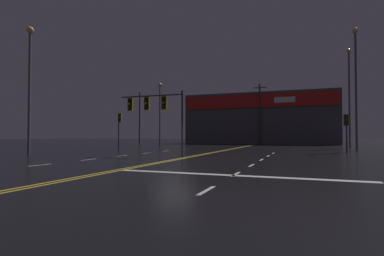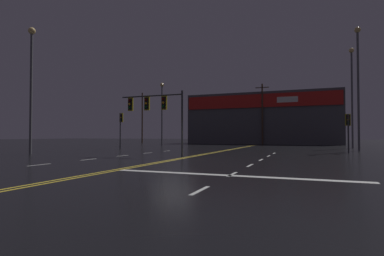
% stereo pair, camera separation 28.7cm
% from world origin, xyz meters
% --- Properties ---
extents(ground_plane, '(200.00, 200.00, 0.00)m').
position_xyz_m(ground_plane, '(0.00, 0.00, 0.00)').
color(ground_plane, black).
extents(road_markings, '(14.70, 60.00, 0.01)m').
position_xyz_m(road_markings, '(0.93, -1.09, 0.00)').
color(road_markings, gold).
rests_on(road_markings, ground).
extents(traffic_signal_median, '(4.92, 0.36, 4.58)m').
position_xyz_m(traffic_signal_median, '(-2.66, 2.28, 3.55)').
color(traffic_signal_median, '#38383D').
rests_on(traffic_signal_median, ground).
extents(traffic_signal_corner_northwest, '(0.42, 0.36, 3.89)m').
position_xyz_m(traffic_signal_corner_northwest, '(-11.21, 10.52, 2.86)').
color(traffic_signal_corner_northwest, '#38383D').
rests_on(traffic_signal_corner_northwest, ground).
extents(traffic_signal_corner_northeast, '(0.42, 0.36, 3.28)m').
position_xyz_m(traffic_signal_corner_northeast, '(10.70, 11.48, 2.41)').
color(traffic_signal_corner_northeast, '#38383D').
rests_on(traffic_signal_corner_northeast, ground).
extents(streetlight_near_left, '(0.56, 0.56, 9.11)m').
position_xyz_m(streetlight_near_left, '(-12.25, 22.15, 5.85)').
color(streetlight_near_left, '#59595E').
rests_on(streetlight_near_left, ground).
extents(streetlight_near_right, '(0.56, 0.56, 11.77)m').
position_xyz_m(streetlight_near_right, '(12.01, 15.34, 7.29)').
color(streetlight_near_right, '#59595E').
rests_on(streetlight_near_right, ground).
extents(streetlight_median_approach, '(0.56, 0.56, 10.14)m').
position_xyz_m(streetlight_median_approach, '(-12.96, 0.81, 6.41)').
color(streetlight_median_approach, '#59595E').
rests_on(streetlight_median_approach, ground).
extents(streetlight_far_right, '(0.56, 0.56, 11.57)m').
position_xyz_m(streetlight_far_right, '(12.27, 22.06, 7.18)').
color(streetlight_far_right, '#59595E').
rests_on(streetlight_far_right, ground).
extents(building_backdrop, '(25.39, 10.23, 8.70)m').
position_xyz_m(building_backdrop, '(0.00, 38.10, 4.37)').
color(building_backdrop, '#4C4C51').
rests_on(building_backdrop, ground).
extents(utility_pole_row, '(47.39, 0.26, 9.91)m').
position_xyz_m(utility_pole_row, '(0.53, 32.90, 5.04)').
color(utility_pole_row, '#4C3828').
rests_on(utility_pole_row, ground).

